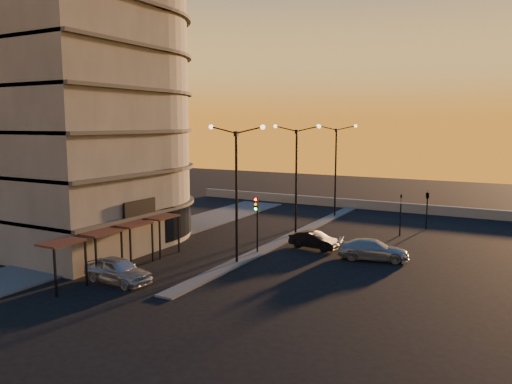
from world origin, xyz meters
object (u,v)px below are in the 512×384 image
at_px(streetlamp_mid, 296,171).
at_px(traffic_light_main, 257,216).
at_px(car_wagon, 373,250).
at_px(car_hatchback, 118,270).
at_px(car_sedan, 314,240).

distance_m(streetlamp_mid, traffic_light_main, 7.62).
bearing_deg(car_wagon, traffic_light_main, 95.29).
bearing_deg(car_wagon, streetlamp_mid, 47.81).
xyz_separation_m(traffic_light_main, car_wagon, (8.00, 2.57, -2.17)).
bearing_deg(streetlamp_mid, car_hatchback, -103.79).
height_order(car_sedan, car_wagon, car_wagon).
xyz_separation_m(car_sedan, car_wagon, (4.86, -1.06, 0.07)).
relative_size(car_hatchback, car_wagon, 0.92).
height_order(streetlamp_mid, car_hatchback, streetlamp_mid).
height_order(traffic_light_main, car_wagon, traffic_light_main).
height_order(streetlamp_mid, car_wagon, streetlamp_mid).
distance_m(streetlamp_mid, car_wagon, 10.42).
height_order(traffic_light_main, car_hatchback, traffic_light_main).
height_order(car_hatchback, car_sedan, car_hatchback).
xyz_separation_m(car_hatchback, car_wagon, (12.19, 12.50, -0.06)).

